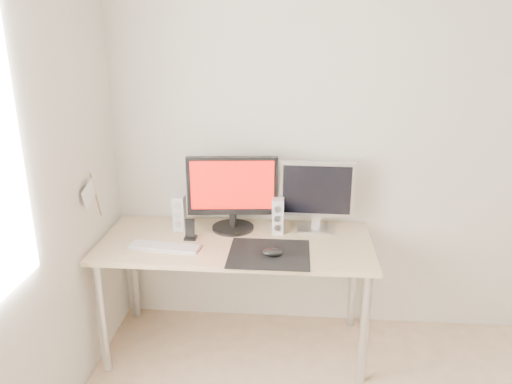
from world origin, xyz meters
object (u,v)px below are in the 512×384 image
object	(u,v)px
desk	(236,252)
main_monitor	(233,191)
speaker_left	(179,213)
keyboard	(164,247)
mouse	(273,252)
phone_dock	(190,233)
speaker_right	(278,216)
second_monitor	(317,193)

from	to	relation	value
desk	main_monitor	world-z (taller)	main_monitor
desk	speaker_left	size ratio (longest dim) A/B	7.28
main_monitor	keyboard	bearing A→B (deg)	-139.74
main_monitor	speaker_left	bearing A→B (deg)	-175.30
keyboard	mouse	bearing A→B (deg)	-5.47
keyboard	phone_dock	bearing A→B (deg)	47.69
desk	speaker_right	world-z (taller)	speaker_right
main_monitor	keyboard	world-z (taller)	main_monitor
second_monitor	speaker_left	distance (m)	0.85
main_monitor	phone_dock	size ratio (longest dim) A/B	4.32
mouse	desk	size ratio (longest dim) A/B	0.07
main_monitor	speaker_left	world-z (taller)	main_monitor
desk	mouse	bearing A→B (deg)	-41.14
mouse	speaker_left	world-z (taller)	speaker_left
second_monitor	speaker_right	bearing A→B (deg)	-163.22
mouse	speaker_right	distance (m)	0.34
phone_dock	desk	bearing A→B (deg)	0.77
mouse	keyboard	world-z (taller)	mouse
mouse	second_monitor	world-z (taller)	second_monitor
speaker_left	second_monitor	bearing A→B (deg)	4.49
main_monitor	phone_dock	xyz separation A→B (m)	(-0.23, -0.17, -0.22)
second_monitor	keyboard	world-z (taller)	second_monitor
speaker_right	keyboard	xyz separation A→B (m)	(-0.64, -0.27, -0.10)
second_monitor	keyboard	size ratio (longest dim) A/B	1.05
phone_dock	mouse	bearing A→B (deg)	-21.41
speaker_left	speaker_right	distance (m)	0.61
mouse	desk	bearing A→B (deg)	138.86
second_monitor	speaker_right	world-z (taller)	second_monitor
speaker_right	phone_dock	distance (m)	0.54
speaker_left	phone_dock	world-z (taller)	speaker_left
main_monitor	phone_dock	world-z (taller)	main_monitor
phone_dock	keyboard	bearing A→B (deg)	-132.31
main_monitor	speaker_right	world-z (taller)	main_monitor
second_monitor	speaker_right	xyz separation A→B (m)	(-0.23, -0.07, -0.13)
main_monitor	keyboard	size ratio (longest dim) A/B	1.28
mouse	speaker_right	size ratio (longest dim) A/B	0.54
second_monitor	main_monitor	bearing A→B (deg)	-175.64
speaker_right	main_monitor	bearing A→B (deg)	173.69
mouse	second_monitor	bearing A→B (deg)	58.45
desk	second_monitor	xyz separation A→B (m)	(0.47, 0.20, 0.32)
second_monitor	phone_dock	distance (m)	0.80
mouse	phone_dock	size ratio (longest dim) A/B	0.93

